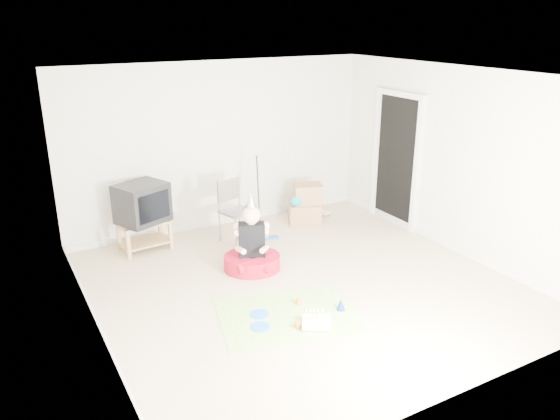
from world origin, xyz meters
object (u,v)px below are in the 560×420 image
birthday_cake (316,323)px  tv_stand (145,233)px  seated_woman (252,253)px  folding_chair (238,212)px  crt_tv (142,203)px  cardboard_boxes (305,205)px

birthday_cake → tv_stand: bearing=109.3°
tv_stand → seated_woman: size_ratio=0.68×
folding_chair → crt_tv: bearing=164.6°
folding_chair → birthday_cake: (-0.27, -2.61, -0.42)m
crt_tv → seated_woman: 1.79m
birthday_cake → seated_woman: bearing=89.4°
crt_tv → folding_chair: crt_tv is taller
crt_tv → cardboard_boxes: size_ratio=1.00×
crt_tv → cardboard_boxes: (2.61, -0.20, -0.40)m
tv_stand → crt_tv: size_ratio=1.13×
crt_tv → seated_woman: (1.06, -1.36, -0.48)m
seated_woman → crt_tv: bearing=128.0°
tv_stand → folding_chair: size_ratio=0.76×
folding_chair → seated_woman: seated_woman is taller
birthday_cake → crt_tv: bearing=109.3°
cardboard_boxes → birthday_cake: bearing=-119.4°
tv_stand → folding_chair: 1.38m
crt_tv → folding_chair: (1.32, -0.36, -0.25)m
seated_woman → birthday_cake: 1.63m
folding_chair → cardboard_boxes: 1.31m
cardboard_boxes → seated_woman: seated_woman is taller
seated_woman → tv_stand: bearing=128.0°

